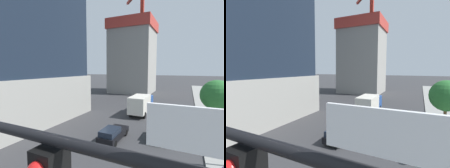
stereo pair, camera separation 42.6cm
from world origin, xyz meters
The scene contains 5 objects.
construction_building centered at (-11.06, 51.19, 12.36)m, with size 13.22×12.98×30.50m.
street_tree centered at (8.40, 25.85, 4.00)m, with size 3.95×3.95×5.84m.
car_green centered at (2.46, 19.04, 0.73)m, with size 1.93×4.79×1.44m.
car_black centered at (-1.84, 16.16, 0.73)m, with size 1.77×4.41×1.43m.
box_truck centered at (-1.84, 27.19, 1.76)m, with size 2.46×7.22×3.11m.
Camera 2 is at (5.36, 1.62, 7.37)m, focal length 26.11 mm.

